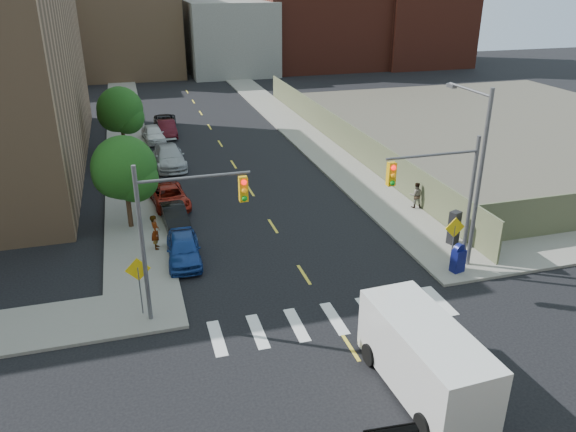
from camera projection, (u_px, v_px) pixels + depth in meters
ground at (370, 378)px, 20.62m from camera, size 160.00×160.00×0.00m
sidewalk_nw at (126, 123)px, 55.14m from camera, size 3.50×73.00×0.15m
sidewalk_ne at (277, 113)px, 59.10m from camera, size 3.50×73.00×0.15m
fence_north at (341, 133)px, 47.22m from camera, size 0.12×44.00×2.50m
gravel_lot at (511, 126)px, 54.17m from camera, size 36.00×42.00×0.06m
bg_bldg_west at (4, 35)px, 74.22m from camera, size 14.00×18.00×12.00m
bg_bldg_midwest at (127, 20)px, 79.48m from camera, size 14.00×16.00×15.00m
bg_bldg_center at (228, 37)px, 82.29m from camera, size 12.00×16.00×10.00m
bg_bldg_east at (314, 12)px, 86.43m from camera, size 18.00×18.00×16.00m
bg_bldg_fareast at (415, 5)px, 88.37m from camera, size 14.00×16.00×18.00m
signal_nw at (179, 221)px, 22.56m from camera, size 4.59×0.30×7.00m
signal_ne at (443, 191)px, 25.62m from camera, size 4.59×0.30×7.00m
streetlight_ne at (476, 166)px, 26.70m from camera, size 0.25×3.70×9.00m
warn_sign_nw at (139, 276)px, 23.55m from camera, size 1.06×0.06×2.83m
warn_sign_ne at (454, 233)px, 27.38m from camera, size 1.06×0.06×2.83m
warn_sign_midwest at (129, 174)px, 35.43m from camera, size 1.06×0.06×2.83m
tree_west_near at (125, 172)px, 31.31m from camera, size 3.66×3.64×5.52m
tree_west_far at (120, 112)px, 44.51m from camera, size 3.66×3.64×5.52m
parked_car_blue at (184, 249)px, 28.69m from camera, size 1.89×4.25×1.42m
parked_car_black at (175, 216)px, 32.74m from camera, size 1.54×3.82×1.23m
parked_car_red at (170, 197)px, 35.53m from camera, size 2.54×4.72×1.26m
parked_car_silver at (169, 157)px, 42.78m from camera, size 2.33×5.41×1.55m
parked_car_white at (153, 134)px, 49.08m from camera, size 2.08×4.37×1.44m
parked_car_maroon at (167, 129)px, 50.68m from camera, size 1.61×4.36×1.43m
parked_car_grey at (164, 122)px, 53.11m from camera, size 2.52×4.73×1.26m
cargo_van at (422, 354)px, 19.66m from camera, size 2.68×5.98×2.69m
mailbox at (458, 258)px, 27.41m from camera, size 0.70×0.60×1.49m
payphone at (454, 228)px, 30.20m from camera, size 0.68×0.62×1.85m
pedestrian_west at (155, 232)px, 29.63m from camera, size 0.48×0.71×1.90m
pedestrian_east at (416, 195)px, 34.87m from camera, size 0.92×0.79×1.64m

